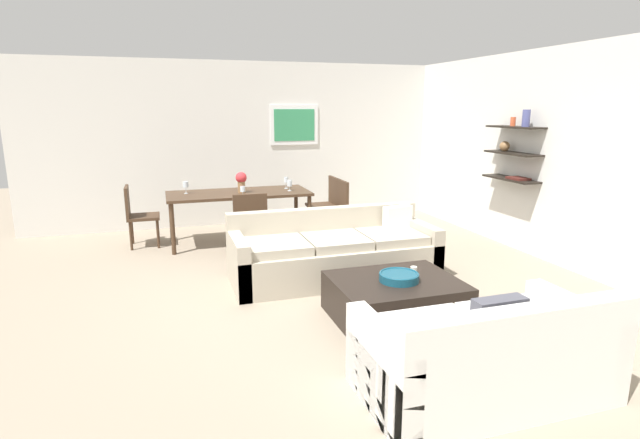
{
  "coord_description": "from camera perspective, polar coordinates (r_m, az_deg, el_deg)",
  "views": [
    {
      "loc": [
        -1.7,
        -4.92,
        1.97
      ],
      "look_at": [
        -0.07,
        0.2,
        0.75
      ],
      "focal_mm": 27.97,
      "sensor_mm": 36.0,
      "label": 1
    }
  ],
  "objects": [
    {
      "name": "ground_plane",
      "position": [
        5.56,
        1.33,
        -7.94
      ],
      "size": [
        18.0,
        18.0,
        0.0
      ],
      "primitive_type": "plane",
      "color": "gray"
    },
    {
      "name": "back_wall_unit",
      "position": [
        8.7,
        -4.39,
        8.71
      ],
      "size": [
        8.4,
        0.09,
        2.7
      ],
      "color": "silver",
      "rests_on": "ground"
    },
    {
      "name": "right_wall_shelf_unit",
      "position": [
        7.29,
        22.98,
        6.93
      ],
      "size": [
        0.34,
        8.2,
        2.7
      ],
      "color": "silver",
      "rests_on": "ground"
    },
    {
      "name": "sofa_beige",
      "position": [
        5.82,
        1.63,
        -3.98
      ],
      "size": [
        2.36,
        0.9,
        0.78
      ],
      "color": "#B2A893",
      "rests_on": "ground"
    },
    {
      "name": "loveseat_white",
      "position": [
        3.73,
        18.41,
        -14.62
      ],
      "size": [
        1.69,
        0.9,
        0.78
      ],
      "color": "white",
      "rests_on": "ground"
    },
    {
      "name": "coffee_table",
      "position": [
        4.83,
        8.57,
        -8.96
      ],
      "size": [
        1.17,
        0.94,
        0.38
      ],
      "color": "black",
      "rests_on": "ground"
    },
    {
      "name": "decorative_bowl",
      "position": [
        4.73,
        9.03,
        -6.47
      ],
      "size": [
        0.37,
        0.37,
        0.08
      ],
      "color": "navy",
      "rests_on": "coffee_table"
    },
    {
      "name": "candle_jar",
      "position": [
        4.98,
        10.67,
        -5.66
      ],
      "size": [
        0.07,
        0.07,
        0.06
      ],
      "primitive_type": "cylinder",
      "color": "silver",
      "rests_on": "coffee_table"
    },
    {
      "name": "dining_table",
      "position": [
        7.38,
        -9.26,
        2.6
      ],
      "size": [
        2.05,
        0.88,
        0.75
      ],
      "color": "#422D1E",
      "rests_on": "ground"
    },
    {
      "name": "dining_chair_foot",
      "position": [
        6.6,
        -8.1,
        -0.16
      ],
      "size": [
        0.44,
        0.44,
        0.88
      ],
      "color": "#422D1E",
      "rests_on": "ground"
    },
    {
      "name": "dining_chair_right_far",
      "position": [
        7.93,
        0.83,
        2.16
      ],
      "size": [
        0.44,
        0.44,
        0.88
      ],
      "color": "#422D1E",
      "rests_on": "ground"
    },
    {
      "name": "dining_chair_right_near",
      "position": [
        7.57,
        1.78,
        1.63
      ],
      "size": [
        0.44,
        0.44,
        0.88
      ],
      "color": "#422D1E",
      "rests_on": "ground"
    },
    {
      "name": "dining_chair_left_far",
      "position": [
        7.54,
        -20.23,
        0.8
      ],
      "size": [
        0.44,
        0.44,
        0.88
      ],
      "color": "#422D1E",
      "rests_on": "ground"
    },
    {
      "name": "wine_glass_right_near",
      "position": [
        7.39,
        -3.5,
        4.13
      ],
      "size": [
        0.07,
        0.07,
        0.16
      ],
      "color": "silver",
      "rests_on": "dining_table"
    },
    {
      "name": "wine_glass_right_far",
      "position": [
        7.6,
        -3.91,
        4.49
      ],
      "size": [
        0.06,
        0.06,
        0.18
      ],
      "color": "silver",
      "rests_on": "dining_table"
    },
    {
      "name": "wine_glass_left_far",
      "position": [
        7.39,
        -15.12,
        3.85
      ],
      "size": [
        0.08,
        0.08,
        0.17
      ],
      "color": "silver",
      "rests_on": "dining_table"
    },
    {
      "name": "wine_glass_foot",
      "position": [
        6.99,
        -8.84,
        3.42
      ],
      "size": [
        0.07,
        0.07,
        0.14
      ],
      "color": "silver",
      "rests_on": "dining_table"
    },
    {
      "name": "centerpiece_vase",
      "position": [
        7.3,
        -9.0,
        4.43
      ],
      "size": [
        0.16,
        0.16,
        0.3
      ],
      "color": "olive",
      "rests_on": "dining_table"
    }
  ]
}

